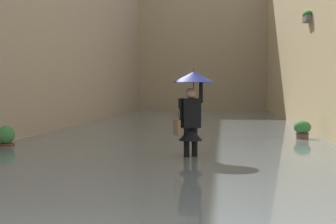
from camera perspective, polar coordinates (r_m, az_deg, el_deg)
The scene contains 7 objects.
ground_plane at distance 17.25m, azimuth 1.95°, elevation -2.59°, with size 70.55×70.55×0.00m, color slate.
flood_water at distance 17.24m, azimuth 1.95°, elevation -2.23°, with size 9.19×34.22×0.22m, color slate.
building_facade_left at distance 17.66m, azimuth 18.97°, elevation 10.58°, with size 2.04×32.22×8.11m.
building_facade_far at distance 32.32m, azimuth 4.20°, elevation 8.75°, with size 11.99×1.80×9.91m, color tan.
person_wading at distance 9.84m, azimuth 2.88°, elevation 1.33°, with size 0.90×0.90×2.05m.
potted_plant_near_left at distance 14.02m, azimuth 15.83°, elevation -2.24°, with size 0.49×0.49×0.72m.
potted_plant_far_right at distance 12.45m, azimuth -18.87°, elevation -3.13°, with size 0.43×0.43×0.71m.
Camera 1 is at (-1.42, 3.00, 1.64)m, focal length 50.76 mm.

